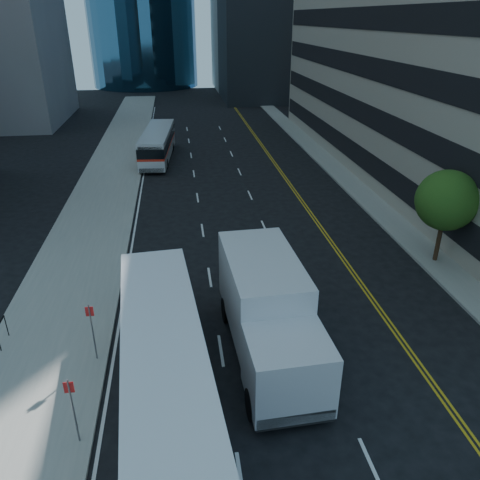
% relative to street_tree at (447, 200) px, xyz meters
% --- Properties ---
extents(ground, '(160.00, 160.00, 0.00)m').
position_rel_street_tree_xyz_m(ground, '(-9.00, -8.00, -3.64)').
color(ground, black).
rests_on(ground, ground).
extents(sidewalk_west, '(5.00, 90.00, 0.15)m').
position_rel_street_tree_xyz_m(sidewalk_west, '(-19.50, 17.00, -3.57)').
color(sidewalk_west, gray).
rests_on(sidewalk_west, ground).
extents(sidewalk_east, '(2.00, 90.00, 0.15)m').
position_rel_street_tree_xyz_m(sidewalk_east, '(-0.00, 17.00, -3.57)').
color(sidewalk_east, gray).
rests_on(sidewalk_east, ground).
extents(street_tree, '(3.20, 3.20, 5.10)m').
position_rel_street_tree_xyz_m(street_tree, '(0.00, 0.00, 0.00)').
color(street_tree, '#332114').
rests_on(street_tree, sidewalk_east).
extents(bus_front, '(3.64, 12.25, 3.11)m').
position_rel_street_tree_xyz_m(bus_front, '(-14.63, -8.82, -1.94)').
color(bus_front, white).
rests_on(bus_front, ground).
extents(bus_rear, '(3.26, 10.82, 2.75)m').
position_rel_street_tree_xyz_m(bus_rear, '(-15.60, 23.05, -2.14)').
color(bus_rear, silver).
rests_on(bus_rear, ground).
extents(box_truck, '(3.11, 8.08, 3.81)m').
position_rel_street_tree_xyz_m(box_truck, '(-10.69, -6.47, -1.63)').
color(box_truck, silver).
rests_on(box_truck, ground).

